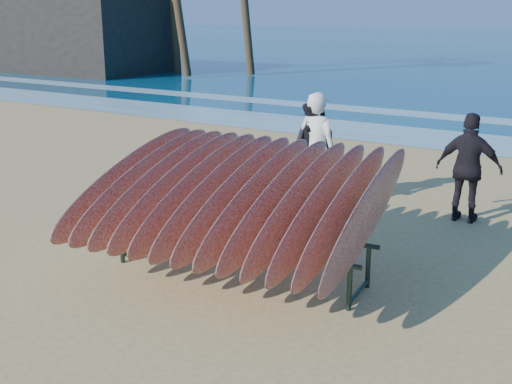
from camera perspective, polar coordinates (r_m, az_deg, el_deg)
ground at (r=7.35m, az=-3.36°, el=-8.60°), size 120.00×120.00×0.00m
foam_near at (r=16.20m, az=17.64°, el=4.34°), size 160.00×160.00×0.00m
foam_far at (r=19.57m, az=20.33°, el=5.97°), size 160.00×160.00×0.00m
surfboard_rack at (r=7.40m, az=-1.56°, el=-0.27°), size 3.45×3.31×1.65m
person_white at (r=10.15m, az=5.44°, el=3.72°), size 0.72×0.52×1.83m
person_dark_a at (r=10.18m, az=5.22°, el=3.34°), size 0.86×0.69×1.68m
person_dark_b at (r=9.89m, az=18.40°, el=2.03°), size 0.97×0.43×1.63m
building at (r=34.83m, az=-15.94°, el=13.71°), size 9.35×5.20×4.16m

